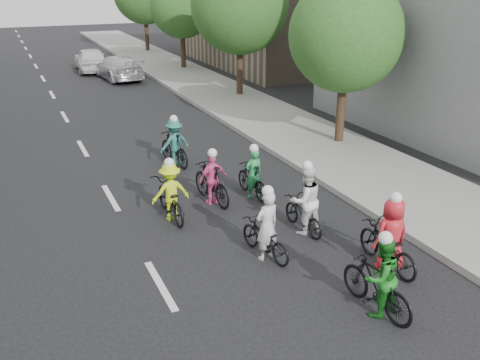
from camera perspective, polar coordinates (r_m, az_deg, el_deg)
ground at (r=11.31m, az=-8.48°, el=-11.04°), size 120.00×120.00×0.00m
sidewalk_right at (r=22.68m, az=3.95°, el=6.11°), size 4.00×80.00×0.15m
curb_right at (r=21.86m, az=-0.59°, el=5.62°), size 0.18×80.00×0.18m
bldg_se at (r=38.07m, az=4.92°, el=18.23°), size 10.00×14.00×8.00m
tree_r_0 at (r=19.53m, az=11.24°, el=14.93°), size 4.00×4.00×5.97m
tree_r_1 at (r=27.31m, az=-0.04°, el=18.20°), size 4.80×4.80×6.93m
tree_r_2 at (r=35.73m, az=-6.27°, el=17.93°), size 4.00×4.00×5.97m
cyclist_0 at (r=11.95m, az=2.73°, el=-5.81°), size 0.88×1.74×1.76m
cyclist_1 at (r=10.39m, az=14.57°, el=-10.48°), size 0.83×1.86×1.72m
cyclist_2 at (r=13.88m, az=-7.47°, el=-1.73°), size 1.00×1.96×1.68m
cyclist_3 at (r=14.72m, az=-3.01°, el=-0.17°), size 0.89×1.95×1.60m
cyclist_4 at (r=11.91m, az=15.58°, el=-6.39°), size 0.81×1.89×1.81m
cyclist_5 at (r=15.12m, az=1.35°, el=0.23°), size 0.56×1.67×1.59m
cyclist_6 at (r=13.12m, az=6.89°, el=-2.81°), size 0.86×1.62×1.88m
cyclist_7 at (r=17.74m, az=-7.01°, el=3.65°), size 1.10×1.92×1.72m
follow_car_lead at (r=33.26m, az=-12.87°, el=11.63°), size 2.41×5.00×1.40m
follow_car_trail at (r=36.38m, az=-15.63°, el=12.28°), size 2.04×4.58×1.53m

